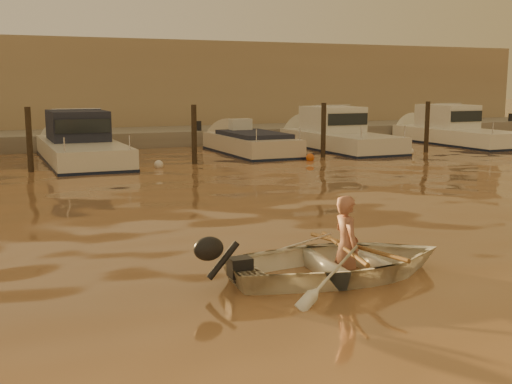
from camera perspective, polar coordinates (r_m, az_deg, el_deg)
name	(u,v)px	position (r m, az deg, el deg)	size (l,w,h in m)	color
ground_plane	(494,269)	(10.18, 20.41, -6.40)	(160.00, 160.00, 0.00)	brown
dinghy	(340,262)	(9.19, 7.45, -6.17)	(2.32, 3.25, 0.67)	white
person	(346,246)	(9.17, 8.04, -4.82)	(0.53, 0.35, 1.46)	#A46752
outboard_motor	(239,267)	(8.62, -1.56, -6.71)	(0.90, 0.40, 0.70)	black
oar_port	(356,246)	(9.25, 8.86, -4.79)	(0.06, 0.06, 2.10)	brown
oar_starboard	(343,247)	(9.16, 7.75, -4.91)	(0.06, 0.06, 2.10)	brown
moored_boat_2	(81,144)	(23.34, -15.29, 4.18)	(2.42, 8.06, 1.75)	silver
moored_boat_3	(251,148)	(25.09, -0.48, 3.96)	(2.12, 6.11, 0.95)	beige
moored_boat_4	(340,134)	(26.85, 7.46, 5.11)	(2.39, 7.32, 1.75)	silver
moored_boat_5	(456,130)	(30.38, 17.37, 5.27)	(2.21, 7.43, 1.75)	white
piling_1	(29,143)	(20.94, -19.49, 4.14)	(0.18, 0.18, 2.20)	#2D2319
piling_2	(194,137)	(21.93, -5.52, 4.86)	(0.18, 0.18, 2.20)	#2D2319
piling_3	(323,133)	(23.93, 6.01, 5.25)	(0.18, 0.18, 2.20)	#2D2319
piling_4	(427,129)	(26.54, 14.94, 5.41)	(0.18, 0.18, 2.20)	#2D2319
fender_c	(159,165)	(21.05, -8.65, 2.41)	(0.30, 0.30, 0.30)	silver
fender_d	(310,158)	(22.89, 4.83, 3.06)	(0.30, 0.30, 0.30)	#C55317
fender_e	(410,151)	(25.61, 13.52, 3.52)	(0.30, 0.30, 0.30)	white
quay	(146,141)	(29.45, -9.72, 4.51)	(52.00, 4.00, 1.00)	gray
waterfront_building	(120,89)	(34.71, -11.99, 8.92)	(46.00, 7.00, 4.80)	#9E8466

